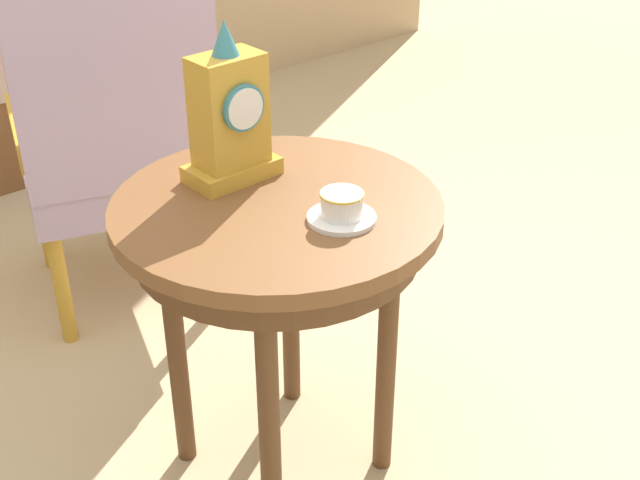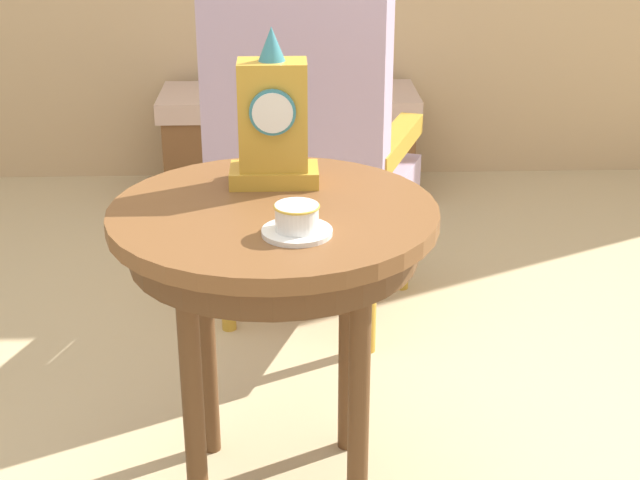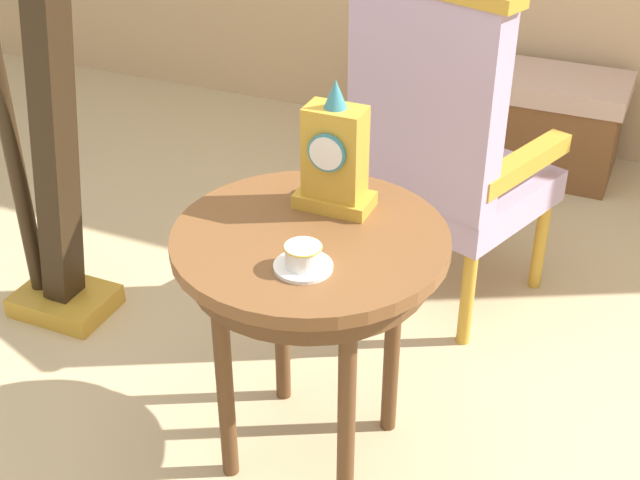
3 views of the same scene
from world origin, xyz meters
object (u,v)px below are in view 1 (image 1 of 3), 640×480
object	(u,v)px
side_table	(278,239)
teacup_left	(342,208)
mantel_clock	(230,118)
armchair	(115,123)

from	to	relation	value
side_table	teacup_left	world-z (taller)	teacup_left
teacup_left	mantel_clock	size ratio (longest dim) A/B	0.40
side_table	armchair	bearing A→B (deg)	83.67
teacup_left	mantel_clock	distance (m)	0.31
mantel_clock	side_table	bearing A→B (deg)	-90.31
mantel_clock	teacup_left	bearing A→B (deg)	-81.15
teacup_left	mantel_clock	bearing A→B (deg)	98.85
side_table	armchair	xyz separation A→B (m)	(0.09, 0.82, -0.02)
side_table	teacup_left	bearing A→B (deg)	-72.21
mantel_clock	armchair	bearing A→B (deg)	82.38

